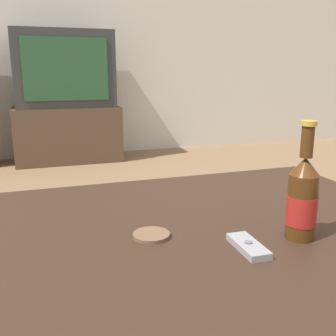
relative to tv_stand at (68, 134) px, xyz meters
name	(u,v)px	position (x,y,z in m)	size (l,w,h in m)	color
back_wall	(55,9)	(-0.03, 0.28, 1.06)	(8.00, 0.05, 2.60)	beige
coffee_table	(157,255)	(-0.03, -2.74, 0.14)	(1.35, 0.88, 0.43)	#332116
tv_stand	(68,134)	(0.00, 0.00, 0.00)	(0.89, 0.42, 0.47)	#4C3828
television	(64,69)	(0.00, 0.00, 0.55)	(0.81, 0.41, 0.63)	#2D2D2D
beer_bottle	(302,198)	(0.26, -2.85, 0.28)	(0.06, 0.06, 0.25)	#47280F
cell_phone	(248,246)	(0.13, -2.87, 0.20)	(0.05, 0.11, 0.02)	gray
coaster	(151,235)	(-0.04, -2.75, 0.20)	(0.08, 0.08, 0.01)	brown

